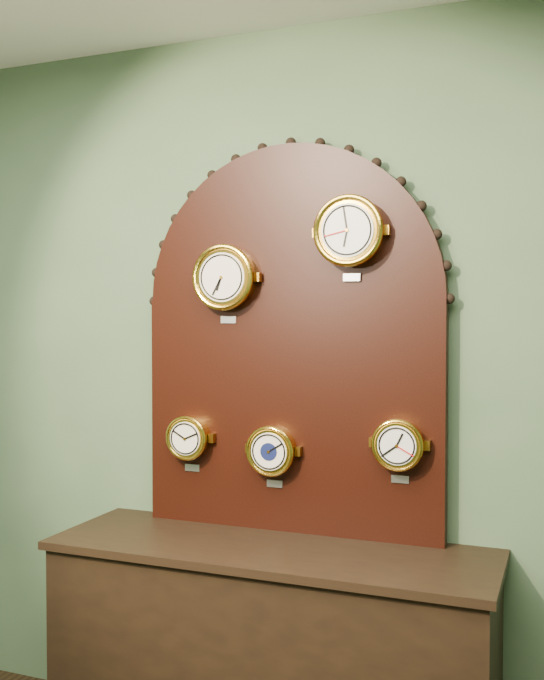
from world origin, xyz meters
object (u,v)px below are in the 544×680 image
at_px(barometer, 272,450).
at_px(arabic_clock, 349,231).
at_px(roman_clock, 225,278).
at_px(tide_clock, 399,444).
at_px(hygrometer, 189,438).
at_px(shop_counter, 270,662).
at_px(display_board, 291,327).

bearing_deg(barometer, arabic_clock, -0.29).
bearing_deg(roman_clock, tide_clock, 0.14).
height_order(barometer, tide_clock, tide_clock).
distance_m(roman_clock, barometer, 0.70).
relative_size(hygrometer, tide_clock, 0.96).
xyz_separation_m(hygrometer, tide_clock, (0.85, -0.00, 0.02)).
bearing_deg(barometer, hygrometer, 179.90).
height_order(shop_counter, roman_clock, roman_clock).
relative_size(display_board, arabic_clock, 4.87).
bearing_deg(display_board, tide_clock, -8.51).
bearing_deg(barometer, roman_clock, -179.59).
xyz_separation_m(roman_clock, tide_clock, (0.69, 0.00, -0.61)).
xyz_separation_m(arabic_clock, tide_clock, (0.19, 0.00, -0.78)).
relative_size(roman_clock, hygrometer, 1.33).
bearing_deg(shop_counter, barometer, 109.05).
height_order(shop_counter, tide_clock, tide_clock).
bearing_deg(roman_clock, barometer, 0.41).
height_order(roman_clock, hygrometer, roman_clock).
xyz_separation_m(shop_counter, display_board, (0.00, 0.22, 1.23)).
bearing_deg(hygrometer, roman_clock, -0.72).
bearing_deg(hygrometer, barometer, -0.10).
distance_m(arabic_clock, tide_clock, 0.80).
distance_m(display_board, barometer, 0.48).
bearing_deg(hygrometer, tide_clock, -0.02).
relative_size(shop_counter, hygrometer, 6.89).
bearing_deg(display_board, hygrometer, -170.99).
bearing_deg(arabic_clock, barometer, 179.71).
height_order(arabic_clock, tide_clock, arabic_clock).
relative_size(roman_clock, barometer, 1.25).
relative_size(roman_clock, arabic_clock, 0.98).
bearing_deg(hygrometer, shop_counter, -20.57).
bearing_deg(display_board, roman_clock, -164.93).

